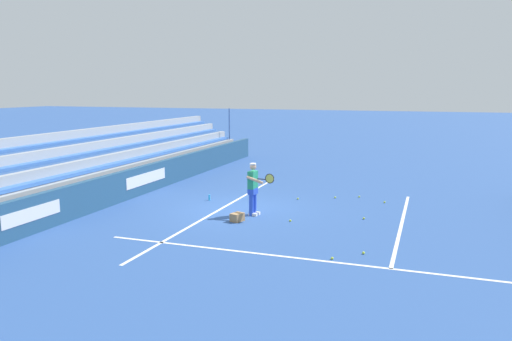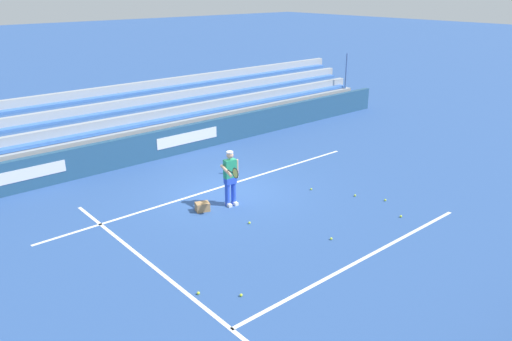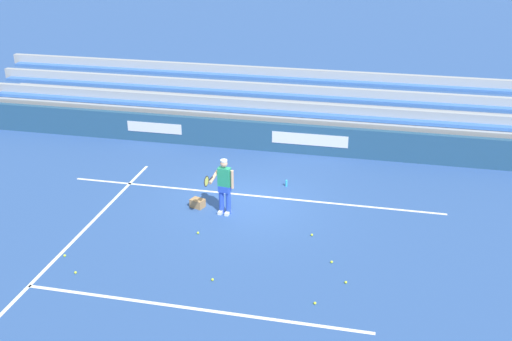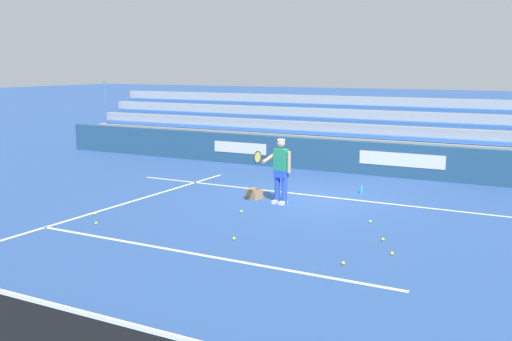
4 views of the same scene
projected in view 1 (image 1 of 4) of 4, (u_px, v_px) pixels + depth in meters
The scene contains 17 objects.
ground_plane at pixel (235, 210), 17.10m from camera, with size 160.00×160.00×0.00m, color #2D5193.
court_baseline_white at pixel (222, 208), 17.27m from camera, with size 12.00×0.10×0.01m, color white.
court_sideline_white at pixel (326, 261), 11.96m from camera, with size 0.10×12.00×0.01m, color white.
court_service_line_white at pixel (402, 224), 15.30m from camera, with size 8.22×0.10×0.01m, color white.
back_wall_sponsor_board at pixel (124, 186), 18.46m from camera, with size 25.85×0.25×1.10m.
bleacher_stand at pixel (83, 178), 19.04m from camera, with size 24.55×2.40×2.95m.
tennis_player at pixel (253, 188), 16.22m from camera, with size 0.65×0.97×1.71m.
ball_box_cardboard at pixel (237, 217), 15.57m from camera, with size 0.40×0.30×0.26m, color #A87F51.
tennis_ball_near_player at pixel (363, 253), 12.49m from camera, with size 0.07×0.07×0.07m, color #CCE533.
tennis_ball_on_baseline at pixel (384, 202), 18.06m from camera, with size 0.07×0.07×0.07m, color #CCE533.
tennis_ball_toward_net at pixel (298, 199), 18.64m from camera, with size 0.07×0.07×0.07m, color #CCE533.
tennis_ball_far_left at pixel (290, 221), 15.54m from camera, with size 0.07×0.07×0.07m, color #CCE533.
tennis_ball_far_right at pixel (359, 197), 18.97m from camera, with size 0.07×0.07×0.07m, color #CCE533.
tennis_ball_by_box at pixel (332, 258), 12.09m from camera, with size 0.07×0.07×0.07m, color #CCE533.
tennis_ball_midcourt at pixel (364, 218), 15.81m from camera, with size 0.07×0.07×0.07m, color #CCE533.
tennis_ball_stray_back at pixel (335, 197), 18.85m from camera, with size 0.07×0.07×0.07m, color #CCE533.
water_bottle at pixel (209, 198), 18.47m from camera, with size 0.07×0.07×0.22m, color #33B2E5.
Camera 1 is at (15.47, 6.21, 4.10)m, focal length 35.00 mm.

